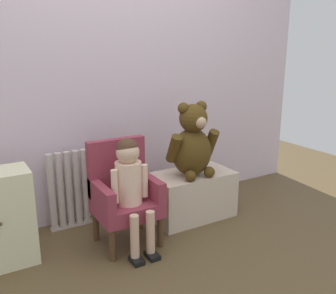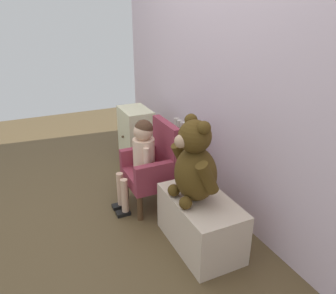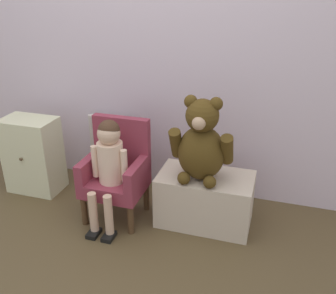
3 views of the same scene
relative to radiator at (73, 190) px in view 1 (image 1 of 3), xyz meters
name	(u,v)px [view 1 (image 1 of 3)]	position (x,y,z in m)	size (l,w,h in m)	color
ground_plane	(179,278)	(0.31, -0.96, -0.29)	(6.00, 6.00, 0.00)	brown
back_wall	(102,61)	(0.31, 0.12, 0.91)	(3.80, 0.05, 2.40)	silver
radiator	(73,190)	(0.00, 0.00, 0.00)	(0.37, 0.05, 0.58)	beige
child_armchair	(124,193)	(0.23, -0.39, 0.06)	(0.41, 0.36, 0.70)	#8A3041
child_figure	(130,178)	(0.23, -0.50, 0.20)	(0.25, 0.35, 0.75)	beige
low_bench	(192,195)	(0.84, -0.31, -0.11)	(0.63, 0.36, 0.36)	beige
large_teddy_bear	(192,144)	(0.81, -0.35, 0.32)	(0.41, 0.28, 0.56)	#4A3513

